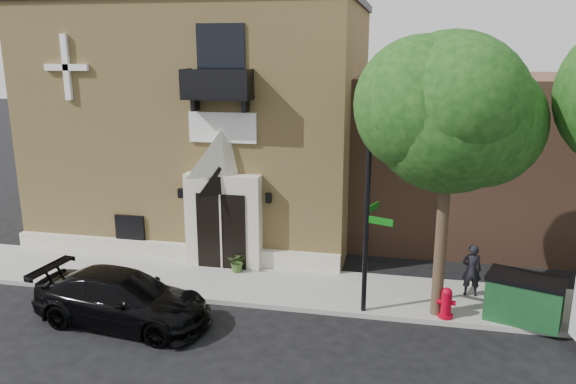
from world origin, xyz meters
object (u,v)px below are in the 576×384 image
(fire_hydrant, at_px, (446,303))
(dumpster, at_px, (524,298))
(street_sign, at_px, (367,221))
(black_sedan, at_px, (122,299))
(pedestrian_near, at_px, (471,270))

(fire_hydrant, xyz_separation_m, dumpster, (2.06, 0.25, 0.22))
(dumpster, bearing_deg, street_sign, -157.23)
(black_sedan, height_order, pedestrian_near, pedestrian_near)
(black_sedan, bearing_deg, pedestrian_near, -63.26)
(street_sign, bearing_deg, black_sedan, -143.72)
(fire_hydrant, distance_m, dumpster, 2.09)
(black_sedan, relative_size, dumpster, 2.26)
(black_sedan, xyz_separation_m, pedestrian_near, (9.58, 3.53, 0.23))
(black_sedan, distance_m, street_sign, 7.09)
(black_sedan, xyz_separation_m, dumpster, (10.84, 2.12, 0.07))
(pedestrian_near, bearing_deg, street_sign, 25.69)
(street_sign, xyz_separation_m, fire_hydrant, (2.25, 0.02, -2.24))
(street_sign, bearing_deg, dumpster, 24.16)
(street_sign, bearing_deg, fire_hydrant, 21.07)
(fire_hydrant, bearing_deg, street_sign, -179.42)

